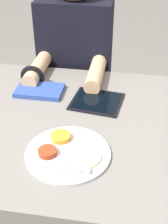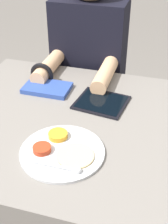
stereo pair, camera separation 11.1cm
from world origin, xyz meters
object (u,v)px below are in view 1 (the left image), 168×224
object	(u,v)px
thali_tray	(67,153)
tablet_device	(97,101)
person_diner	(76,84)
red_notebook	(40,91)

from	to	relation	value
thali_tray	tablet_device	bearing A→B (deg)	80.72
tablet_device	person_diner	xyz separation A→B (m)	(-0.17, 0.40, -0.16)
red_notebook	person_diner	world-z (taller)	person_diner
tablet_device	red_notebook	bearing A→B (deg)	171.24
thali_tray	person_diner	world-z (taller)	person_diner
thali_tray	person_diner	xyz separation A→B (m)	(-0.11, 0.73, -0.16)
tablet_device	thali_tray	bearing A→B (deg)	-99.28
red_notebook	person_diner	xyz separation A→B (m)	(0.09, 0.37, -0.16)
red_notebook	tablet_device	bearing A→B (deg)	-8.76
red_notebook	tablet_device	size ratio (longest dim) A/B	0.90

